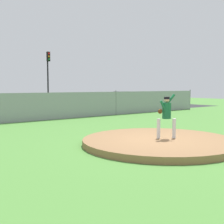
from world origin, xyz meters
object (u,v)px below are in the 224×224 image
Objects in this scene: baseball at (174,133)px; traffic_cone_orange at (121,107)px; pitcher_youth at (166,113)px; traffic_light_far at (48,71)px; parked_car_champagne at (127,100)px.

baseball is 15.30m from traffic_cone_orange.
traffic_cone_orange is (8.12, 12.97, -0.00)m from baseball.
traffic_light_far reaches higher than pitcher_youth.
traffic_cone_orange is 0.10× the size of traffic_light_far.
baseball is (0.99, 0.42, -0.91)m from pitcher_youth.
parked_car_champagne is 0.78× the size of traffic_light_far.
parked_car_champagne is (10.20, 14.42, 0.53)m from baseball.
parked_car_champagne is at bearing 54.72° from baseball.
baseball is 0.13× the size of traffic_cone_orange.
pitcher_youth is at bearing -124.23° from traffic_cone_orange.
baseball is at bearing -100.82° from traffic_light_far.
parked_car_champagne is at bearing 34.91° from traffic_cone_orange.
traffic_light_far reaches higher than traffic_cone_orange.
pitcher_youth is at bearing -127.02° from parked_car_champagne.
pitcher_youth reaches higher than parked_car_champagne.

